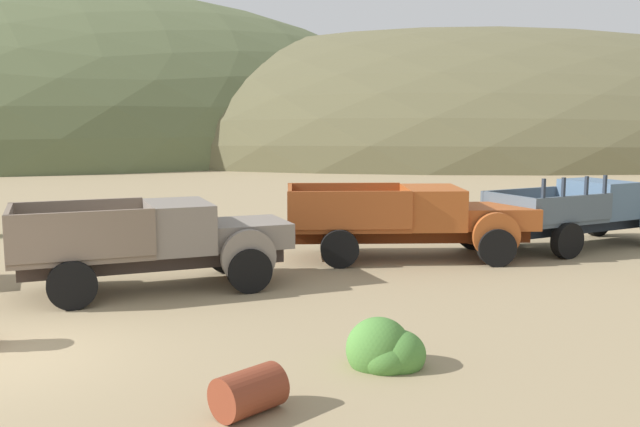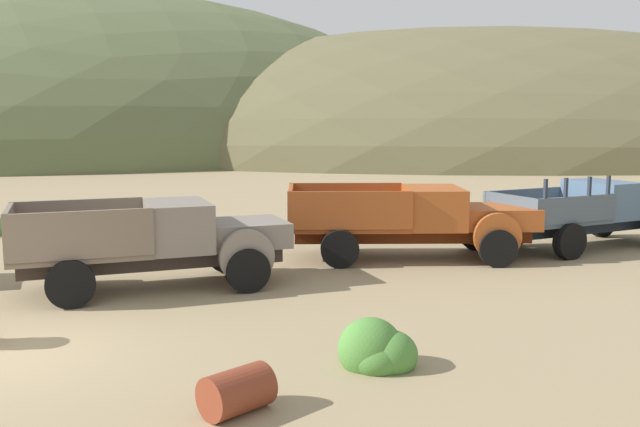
{
  "view_description": "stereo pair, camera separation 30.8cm",
  "coord_description": "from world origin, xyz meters",
  "px_view_note": "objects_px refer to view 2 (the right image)",
  "views": [
    {
      "loc": [
        3.54,
        -11.15,
        3.76
      ],
      "look_at": [
        5.84,
        5.55,
        1.39
      ],
      "focal_mm": 39.25,
      "sensor_mm": 36.0,
      "label": 1
    },
    {
      "loc": [
        3.85,
        -11.19,
        3.76
      ],
      "look_at": [
        5.84,
        5.55,
        1.39
      ],
      "focal_mm": 39.25,
      "sensor_mm": 36.0,
      "label": 2
    }
  ],
  "objects_px": {
    "truck_oxide_orange": "(427,220)",
    "truck_chalk_blue": "(598,212)",
    "oil_drum_tipped": "(237,391)",
    "truck_primer_gray": "(172,242)"
  },
  "relations": [
    {
      "from": "truck_primer_gray",
      "to": "truck_chalk_blue",
      "type": "height_order",
      "value": "truck_chalk_blue"
    },
    {
      "from": "truck_oxide_orange",
      "to": "truck_chalk_blue",
      "type": "distance_m",
      "value": 5.52
    },
    {
      "from": "truck_chalk_blue",
      "to": "truck_oxide_orange",
      "type": "bearing_deg",
      "value": 172.23
    },
    {
      "from": "truck_primer_gray",
      "to": "truck_oxide_orange",
      "type": "relative_size",
      "value": 0.93
    },
    {
      "from": "truck_primer_gray",
      "to": "oil_drum_tipped",
      "type": "xyz_separation_m",
      "value": [
        1.41,
        -6.87,
        -0.72
      ]
    },
    {
      "from": "truck_primer_gray",
      "to": "truck_chalk_blue",
      "type": "distance_m",
      "value": 12.34
    },
    {
      "from": "truck_oxide_orange",
      "to": "oil_drum_tipped",
      "type": "distance_m",
      "value": 10.55
    },
    {
      "from": "truck_oxide_orange",
      "to": "truck_chalk_blue",
      "type": "xyz_separation_m",
      "value": [
        5.4,
        1.15,
        -0.02
      ]
    },
    {
      "from": "truck_chalk_blue",
      "to": "oil_drum_tipped",
      "type": "relative_size",
      "value": 5.89
    },
    {
      "from": "truck_oxide_orange",
      "to": "oil_drum_tipped",
      "type": "height_order",
      "value": "truck_oxide_orange"
    }
  ]
}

